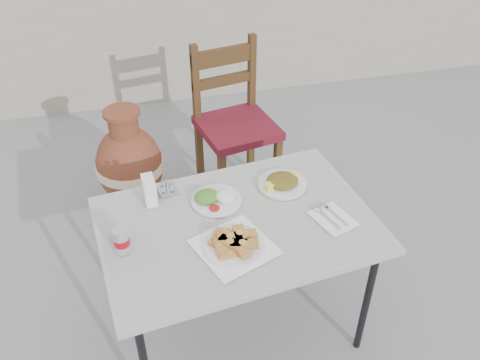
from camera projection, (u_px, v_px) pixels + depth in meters
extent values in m
plane|color=slate|center=(261.00, 321.00, 2.52)|extent=(80.00, 80.00, 0.00)
cylinder|color=black|center=(367.00, 301.00, 2.22)|extent=(0.03, 0.03, 0.64)
cylinder|color=black|center=(119.00, 262.00, 2.40)|extent=(0.03, 0.03, 0.64)
cylinder|color=black|center=(304.00, 214.00, 2.67)|extent=(0.03, 0.03, 0.64)
cube|color=white|center=(237.00, 225.00, 2.10)|extent=(1.20, 0.88, 0.03)
cube|color=white|center=(237.00, 222.00, 2.09)|extent=(1.16, 0.84, 0.00)
cube|color=white|center=(234.00, 247.00, 1.97)|extent=(0.35, 0.35, 0.00)
cylinder|color=white|center=(234.00, 246.00, 1.97)|extent=(0.24, 0.24, 0.01)
cylinder|color=white|center=(234.00, 246.00, 1.97)|extent=(0.25, 0.25, 0.00)
cylinder|color=white|center=(216.00, 200.00, 2.19)|extent=(0.22, 0.22, 0.01)
ellipsoid|color=white|center=(226.00, 196.00, 2.18)|extent=(0.09, 0.09, 0.05)
ellipsoid|color=#387120|center=(207.00, 197.00, 2.18)|extent=(0.11, 0.10, 0.04)
cylinder|color=#AD1712|center=(215.00, 208.00, 2.13)|extent=(0.04, 0.04, 0.01)
cylinder|color=white|center=(282.00, 184.00, 2.28)|extent=(0.22, 0.22, 0.01)
ellipsoid|color=#346D1B|center=(282.00, 180.00, 2.27)|extent=(0.14, 0.13, 0.04)
cylinder|color=yellow|center=(269.00, 187.00, 2.23)|extent=(0.05, 0.04, 0.04)
cylinder|color=yellow|center=(296.00, 175.00, 2.30)|extent=(0.05, 0.04, 0.04)
cylinder|color=silver|center=(121.00, 240.00, 1.92)|extent=(0.06, 0.06, 0.11)
cylinder|color=#B90D17|center=(122.00, 241.00, 1.93)|extent=(0.06, 0.06, 0.03)
cylinder|color=silver|center=(119.00, 230.00, 1.89)|extent=(0.06, 0.06, 0.00)
cylinder|color=white|center=(118.00, 231.00, 1.99)|extent=(0.06, 0.06, 0.08)
cylinder|color=black|center=(119.00, 234.00, 2.00)|extent=(0.05, 0.05, 0.05)
cube|color=white|center=(149.00, 190.00, 2.16)|extent=(0.06, 0.10, 0.12)
cube|color=blue|center=(157.00, 191.00, 2.17)|extent=(0.02, 0.05, 0.07)
cube|color=silver|center=(168.00, 191.00, 2.24)|extent=(0.09, 0.08, 0.01)
cylinder|color=white|center=(163.00, 189.00, 2.21)|extent=(0.02, 0.02, 0.05)
cylinder|color=white|center=(173.00, 187.00, 2.22)|extent=(0.02, 0.02, 0.05)
cylinder|color=silver|center=(167.00, 184.00, 2.24)|extent=(0.02, 0.02, 0.04)
cube|color=white|center=(333.00, 219.00, 2.10)|extent=(0.19, 0.21, 0.00)
cube|color=silver|center=(329.00, 219.00, 2.09)|extent=(0.05, 0.14, 0.00)
ellipsoid|color=silver|center=(317.00, 208.00, 2.14)|extent=(0.04, 0.05, 0.01)
cube|color=silver|center=(337.00, 216.00, 2.11)|extent=(0.05, 0.14, 0.00)
cube|color=silver|center=(325.00, 206.00, 2.16)|extent=(0.03, 0.04, 0.00)
cube|color=#341E0E|center=(222.00, 186.00, 3.01)|extent=(0.05, 0.05, 0.46)
cube|color=#341E0E|center=(277.00, 171.00, 3.14)|extent=(0.05, 0.05, 0.46)
cube|color=#341E0E|center=(200.00, 154.00, 3.28)|extent=(0.05, 0.05, 0.46)
cube|color=#341E0E|center=(251.00, 141.00, 3.40)|extent=(0.05, 0.05, 0.46)
cube|color=maroon|center=(237.00, 128.00, 3.05)|extent=(0.50, 0.50, 0.05)
cube|color=#341E0E|center=(196.00, 86.00, 2.98)|extent=(0.05, 0.05, 0.51)
cube|color=#341E0E|center=(252.00, 75.00, 3.11)|extent=(0.05, 0.05, 0.51)
cube|color=#341E0E|center=(224.00, 56.00, 2.95)|extent=(0.41, 0.11, 0.10)
cube|color=#341E0E|center=(224.00, 80.00, 3.05)|extent=(0.41, 0.11, 0.06)
cylinder|color=brown|center=(136.00, 203.00, 3.19)|extent=(0.30, 0.30, 0.08)
ellipsoid|color=brown|center=(130.00, 165.00, 3.01)|extent=(0.39, 0.39, 0.49)
cylinder|color=beige|center=(130.00, 165.00, 3.01)|extent=(0.40, 0.40, 0.06)
cylinder|color=brown|center=(123.00, 126.00, 2.85)|extent=(0.17, 0.17, 0.15)
cylinder|color=brown|center=(121.00, 113.00, 2.80)|extent=(0.21, 0.21, 0.02)
cube|color=#A89D8C|center=(178.00, 25.00, 4.09)|extent=(6.00, 0.25, 1.20)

